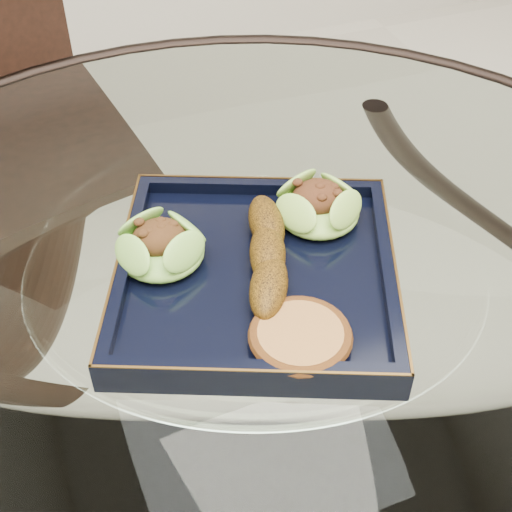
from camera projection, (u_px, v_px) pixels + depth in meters
name	position (u px, v px, depth m)	size (l,w,h in m)	color
dining_table	(255.00, 394.00, 0.81)	(1.13, 1.13, 0.77)	white
navy_plate	(256.00, 278.00, 0.70)	(0.27, 0.27, 0.02)	black
lettuce_wrap_left	(161.00, 248.00, 0.70)	(0.09, 0.09, 0.03)	#609F2E
lettuce_wrap_right	(318.00, 208.00, 0.74)	(0.09, 0.09, 0.03)	#77B033
roasted_plantain	(268.00, 253.00, 0.69)	(0.17, 0.04, 0.03)	#68410A
crumb_patty	(300.00, 337.00, 0.62)	(0.08, 0.08, 0.02)	#A36D36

